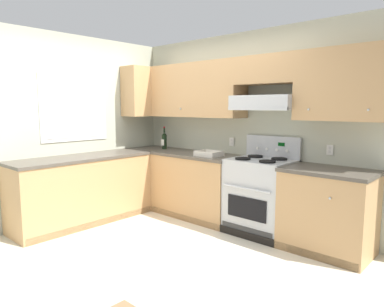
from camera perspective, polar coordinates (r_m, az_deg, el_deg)
name	(u,v)px	position (r m, az deg, el deg)	size (l,w,h in m)	color
ground_plane	(143,246)	(4.19, -7.85, -14.50)	(7.04, 7.04, 0.00)	beige
wall_back	(250,113)	(4.77, 9.37, 6.38)	(4.68, 0.57, 2.55)	#B7BAA3
wall_left	(82,122)	(5.33, -17.28, 4.80)	(0.47, 4.00, 2.55)	#B7BAA3
counter_back_run	(220,190)	(4.83, 4.49, -5.85)	(3.60, 0.65, 0.91)	tan
counter_left_run	(83,190)	(5.03, -17.14, -5.60)	(0.63, 1.91, 0.91)	tan
stove	(260,195)	(4.49, 10.92, -6.65)	(0.76, 0.62, 1.20)	#B7BABC
wine_bottle	(164,140)	(5.56, -4.48, 2.15)	(0.08, 0.08, 0.35)	black
bowl	(209,154)	(4.76, 2.70, -0.13)	(0.33, 0.26, 0.07)	beige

